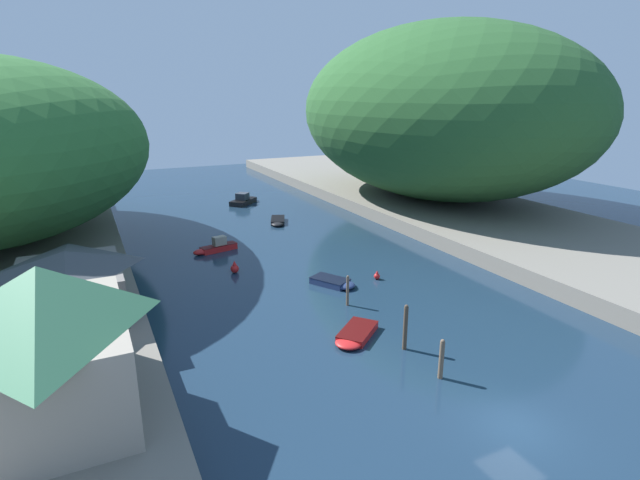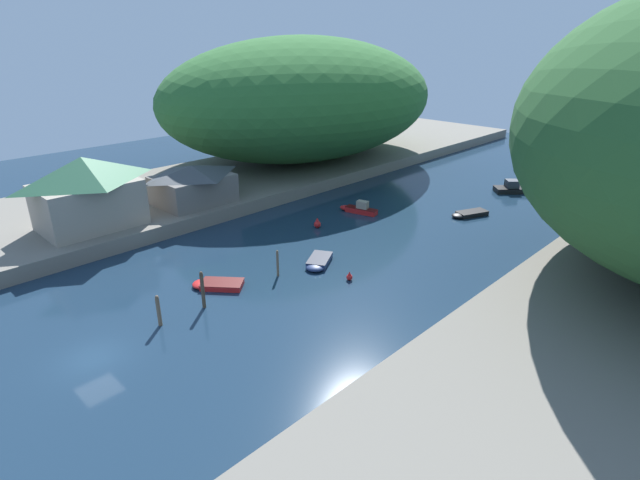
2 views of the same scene
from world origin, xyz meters
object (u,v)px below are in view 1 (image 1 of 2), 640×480
object	(u,v)px
boat_open_rowboat	(335,283)
boat_small_dinghy	(355,335)
boat_moored_right	(278,221)
channel_buoy_far	(235,268)
waterfront_building	(48,339)
channel_buoy_near	(377,276)
person_on_quay	(117,291)
boat_mid_channel	(245,200)
boathouse_shed	(69,282)
boat_white_cruiser	(215,247)

from	to	relation	value
boat_open_rowboat	boat_small_dinghy	size ratio (longest dim) A/B	0.97
boat_moored_right	channel_buoy_far	size ratio (longest dim) A/B	4.18
waterfront_building	channel_buoy_near	world-z (taller)	waterfront_building
boat_open_rowboat	person_on_quay	distance (m)	16.99
boat_small_dinghy	boat_mid_channel	bearing A→B (deg)	-48.07
waterfront_building	boat_small_dinghy	xyz separation A→B (m)	(17.19, 2.74, -4.95)
boathouse_shed	boat_white_cruiser	world-z (taller)	boathouse_shed
boat_open_rowboat	boat_white_cruiser	size ratio (longest dim) A/B	0.88
boat_mid_channel	boat_moored_right	bearing A→B (deg)	-43.87
boat_open_rowboat	boat_mid_channel	bearing A→B (deg)	-124.60
person_on_quay	waterfront_building	bearing A→B (deg)	168.27
channel_buoy_near	waterfront_building	bearing A→B (deg)	-154.83
boat_white_cruiser	boat_moored_right	bearing A→B (deg)	-64.92
channel_buoy_far	boat_mid_channel	bearing A→B (deg)	70.89
channel_buoy_near	boat_small_dinghy	bearing A→B (deg)	-129.29
channel_buoy_near	person_on_quay	size ratio (longest dim) A/B	0.47
boathouse_shed	boat_small_dinghy	distance (m)	19.02
waterfront_building	boat_white_cruiser	xyz separation A→B (m)	(13.50, 25.18, -4.74)
boat_open_rowboat	channel_buoy_near	bearing A→B (deg)	146.53
boat_mid_channel	channel_buoy_near	size ratio (longest dim) A/B	6.82
channel_buoy_far	person_on_quay	xyz separation A→B (m)	(-10.14, -6.53, 2.06)
waterfront_building	boathouse_shed	world-z (taller)	waterfront_building
boat_open_rowboat	boat_small_dinghy	world-z (taller)	boat_open_rowboat
channel_buoy_near	boat_moored_right	bearing A→B (deg)	92.41
waterfront_building	person_on_quay	size ratio (longest dim) A/B	5.87
channel_buoy_near	person_on_quay	world-z (taller)	person_on_quay
boat_moored_right	channel_buoy_near	size ratio (longest dim) A/B	5.94
boat_open_rowboat	boat_white_cruiser	bearing A→B (deg)	-93.14
boat_moored_right	channel_buoy_near	distance (m)	21.72
boat_open_rowboat	boat_moored_right	distance (m)	21.66
boathouse_shed	person_on_quay	bearing A→B (deg)	7.89
channel_buoy_near	channel_buoy_far	size ratio (longest dim) A/B	0.70
boat_moored_right	channel_buoy_near	xyz separation A→B (m)	(0.91, -21.70, 0.06)
boathouse_shed	channel_buoy_near	distance (m)	23.91
boat_mid_channel	channel_buoy_near	distance (m)	34.65
boat_mid_channel	boat_small_dinghy	bearing A→B (deg)	-52.54
boat_mid_channel	boat_small_dinghy	xyz separation A→B (m)	(-6.00, -43.29, -0.26)
boat_moored_right	boat_small_dinghy	world-z (taller)	boat_moored_right
waterfront_building	boat_small_dinghy	world-z (taller)	waterfront_building
boat_mid_channel	person_on_quay	distance (m)	39.58
boat_moored_right	boat_small_dinghy	bearing A→B (deg)	100.92
waterfront_building	channel_buoy_near	size ratio (longest dim) A/B	12.39
boat_moored_right	person_on_quay	distance (m)	29.26
boat_open_rowboat	channel_buoy_far	world-z (taller)	channel_buoy_far
boat_moored_right	boat_small_dinghy	xyz separation A→B (m)	(-6.17, -30.36, -0.02)
boathouse_shed	person_on_quay	world-z (taller)	boathouse_shed
boat_white_cruiser	boat_moored_right	distance (m)	12.65
channel_buoy_far	boat_small_dinghy	bearing A→B (deg)	-76.97
boat_white_cruiser	channel_buoy_near	xyz separation A→B (m)	(10.77, -13.78, -0.14)
waterfront_building	boat_mid_channel	world-z (taller)	waterfront_building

